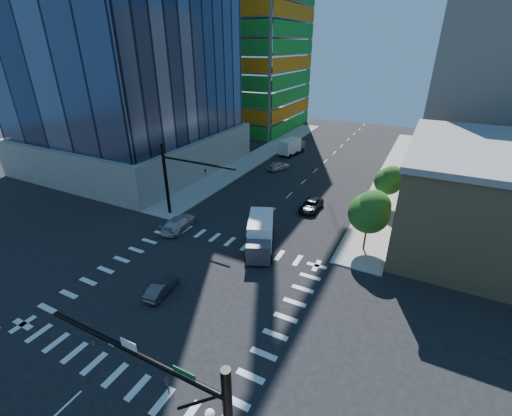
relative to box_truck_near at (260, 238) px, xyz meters
The scene contains 16 objects.
ground 9.52m from the box_truck_near, 106.93° to the right, with size 160.00×160.00×0.00m, color black.
road_markings 9.52m from the box_truck_near, 106.93° to the right, with size 20.00×20.00×0.01m, color silver.
sidewalk_ne 32.53m from the box_truck_near, 72.52° to the left, with size 5.00×60.00×0.15m, color gray.
sidewalk_nw 34.57m from the box_truck_near, 116.18° to the left, with size 5.00×60.00×0.15m, color gray.
construction_building 65.16m from the box_truck_near, 119.67° to the left, with size 25.16×34.50×70.60m.
commercial_building 26.06m from the box_truck_near, 30.29° to the left, with size 20.50×22.50×10.60m.
bg_building_ne 53.50m from the box_truck_near, 62.19° to the left, with size 24.00×30.00×28.00m, color slate.
signal_mast_nw 13.59m from the box_truck_near, 168.88° to the left, with size 10.20×0.40×9.00m.
tree_south 11.50m from the box_truck_near, 26.39° to the left, with size 4.16×4.16×6.82m.
tree_north 19.90m from the box_truck_near, 58.92° to the left, with size 3.54×3.52×5.78m.
car_nb_far 11.89m from the box_truck_near, 82.18° to the left, with size 2.22×4.82×1.34m, color black.
car_sb_near 10.62m from the box_truck_near, behind, with size 2.16×5.30×1.54m, color silver.
car_sb_mid 25.96m from the box_truck_near, 109.29° to the left, with size 1.73×4.29×1.46m, color #B0B4B8.
car_sb_cross 11.19m from the box_truck_near, 113.82° to the right, with size 1.29×3.69×1.22m, color #414145.
box_truck_near is the anchor object (origin of this frame).
box_truck_far 35.75m from the box_truck_near, 106.24° to the left, with size 3.53×6.30×3.12m.
Camera 1 is at (16.38, -18.63, 19.73)m, focal length 24.00 mm.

